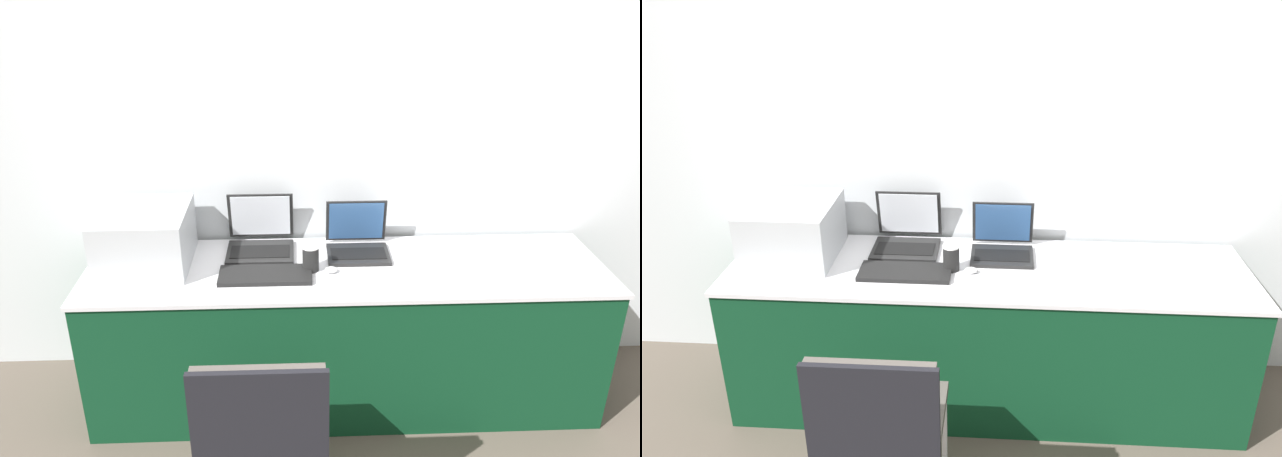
% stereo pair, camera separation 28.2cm
% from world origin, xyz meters
% --- Properties ---
extents(ground_plane, '(14.00, 14.00, 0.00)m').
position_xyz_m(ground_plane, '(0.00, 0.00, 0.00)').
color(ground_plane, brown).
extents(wall_back, '(8.00, 0.05, 2.60)m').
position_xyz_m(wall_back, '(0.00, 0.68, 1.30)').
color(wall_back, silver).
rests_on(wall_back, ground_plane).
extents(table, '(2.39, 0.64, 0.73)m').
position_xyz_m(table, '(0.00, 0.31, 0.36)').
color(table, '#0C381E').
rests_on(table, ground_plane).
extents(printer, '(0.40, 0.43, 0.27)m').
position_xyz_m(printer, '(-0.92, 0.37, 0.87)').
color(printer, '#B2B7BC').
rests_on(printer, table).
extents(laptop_left, '(0.32, 0.30, 0.26)m').
position_xyz_m(laptop_left, '(-0.40, 0.51, 0.78)').
color(laptop_left, black).
rests_on(laptop_left, table).
extents(laptop_right, '(0.29, 0.27, 0.24)m').
position_xyz_m(laptop_right, '(0.06, 0.46, 0.78)').
color(laptop_right, black).
rests_on(laptop_right, table).
extents(external_keyboard, '(0.41, 0.18, 0.02)m').
position_xyz_m(external_keyboard, '(-0.37, 0.22, 0.74)').
color(external_keyboard, black).
rests_on(external_keyboard, table).
extents(coffee_cup, '(0.08, 0.08, 0.12)m').
position_xyz_m(coffee_cup, '(-0.17, 0.28, 0.79)').
color(coffee_cup, black).
rests_on(coffee_cup, table).
extents(mouse, '(0.06, 0.04, 0.03)m').
position_xyz_m(mouse, '(-0.07, 0.25, 0.74)').
color(mouse, silver).
rests_on(mouse, table).
extents(chair, '(0.46, 0.45, 0.83)m').
position_xyz_m(chair, '(-0.36, -0.50, 0.53)').
color(chair, '#4C4742').
rests_on(chair, ground_plane).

